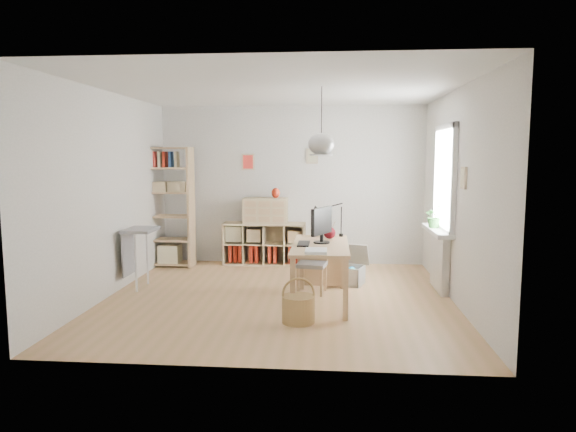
# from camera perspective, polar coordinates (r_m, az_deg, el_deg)

# --- Properties ---
(ground) EXTENTS (4.50, 4.50, 0.00)m
(ground) POSITION_cam_1_polar(r_m,az_deg,el_deg) (6.83, -1.06, -9.07)
(ground) COLOR tan
(ground) RESTS_ON ground
(room_shell) EXTENTS (4.50, 4.50, 4.50)m
(room_shell) POSITION_cam_1_polar(r_m,az_deg,el_deg) (6.39, 3.72, 7.98)
(room_shell) COLOR silver
(room_shell) RESTS_ON ground
(window_unit) EXTENTS (0.07, 1.16, 1.46)m
(window_unit) POSITION_cam_1_polar(r_m,az_deg,el_deg) (7.31, 17.08, 4.01)
(window_unit) COLOR white
(window_unit) RESTS_ON ground
(radiator) EXTENTS (0.10, 0.80, 0.80)m
(radiator) POSITION_cam_1_polar(r_m,az_deg,el_deg) (7.44, 16.51, -4.86)
(radiator) COLOR silver
(radiator) RESTS_ON ground
(windowsill) EXTENTS (0.22, 1.20, 0.06)m
(windowsill) POSITION_cam_1_polar(r_m,az_deg,el_deg) (7.36, 16.24, -1.58)
(windowsill) COLOR white
(windowsill) RESTS_ON radiator
(desk) EXTENTS (0.70, 1.50, 0.75)m
(desk) POSITION_cam_1_polar(r_m,az_deg,el_deg) (6.50, 3.63, -3.95)
(desk) COLOR tan
(desk) RESTS_ON ground
(cube_shelf) EXTENTS (1.40, 0.38, 0.72)m
(cube_shelf) POSITION_cam_1_polar(r_m,az_deg,el_deg) (8.84, -2.74, -3.44)
(cube_shelf) COLOR tan
(cube_shelf) RESTS_ON ground
(tall_bookshelf) EXTENTS (0.80, 0.38, 2.00)m
(tall_bookshelf) POSITION_cam_1_polar(r_m,az_deg,el_deg) (8.80, -13.16, 1.53)
(tall_bookshelf) COLOR tan
(tall_bookshelf) RESTS_ON ground
(side_table) EXTENTS (0.40, 0.55, 0.85)m
(side_table) POSITION_cam_1_polar(r_m,az_deg,el_deg) (7.50, -16.49, -2.69)
(side_table) COLOR gray
(side_table) RESTS_ON ground
(chair) EXTENTS (0.42, 0.42, 0.76)m
(chair) POSITION_cam_1_polar(r_m,az_deg,el_deg) (7.02, 2.76, -5.01)
(chair) COLOR gray
(chair) RESTS_ON ground
(wicker_basket) EXTENTS (0.37, 0.37, 0.51)m
(wicker_basket) POSITION_cam_1_polar(r_m,az_deg,el_deg) (5.83, 1.16, -10.18)
(wicker_basket) COLOR olive
(wicker_basket) RESTS_ON ground
(storage_chest) EXTENTS (0.69, 0.73, 0.55)m
(storage_chest) POSITION_cam_1_polar(r_m,az_deg,el_deg) (7.59, 6.49, -6.09)
(storage_chest) COLOR silver
(storage_chest) RESTS_ON ground
(monitor) EXTENTS (0.26, 0.50, 0.46)m
(monitor) POSITION_cam_1_polar(r_m,az_deg,el_deg) (6.53, 3.77, -0.80)
(monitor) COLOR black
(monitor) RESTS_ON desk
(keyboard) EXTENTS (0.15, 0.38, 0.02)m
(keyboard) POSITION_cam_1_polar(r_m,az_deg,el_deg) (6.45, 1.74, -3.10)
(keyboard) COLOR black
(keyboard) RESTS_ON desk
(task_lamp) EXTENTS (0.41, 0.15, 0.44)m
(task_lamp) POSITION_cam_1_polar(r_m,az_deg,el_deg) (7.03, 4.31, 0.08)
(task_lamp) COLOR black
(task_lamp) RESTS_ON desk
(yarn_ball) EXTENTS (0.16, 0.16, 0.16)m
(yarn_ball) POSITION_cam_1_polar(r_m,az_deg,el_deg) (6.90, 4.64, -1.87)
(yarn_ball) COLOR #4D0A13
(yarn_ball) RESTS_ON desk
(paper_tray) EXTENTS (0.25, 0.31, 0.03)m
(paper_tray) POSITION_cam_1_polar(r_m,az_deg,el_deg) (5.95, 3.14, -3.89)
(paper_tray) COLOR white
(paper_tray) RESTS_ON desk
(drawer_chest) EXTENTS (0.75, 0.35, 0.43)m
(drawer_chest) POSITION_cam_1_polar(r_m,az_deg,el_deg) (8.70, -2.51, 0.62)
(drawer_chest) COLOR tan
(drawer_chest) RESTS_ON cube_shelf
(red_vase) EXTENTS (0.14, 0.14, 0.17)m
(red_vase) POSITION_cam_1_polar(r_m,az_deg,el_deg) (8.65, -1.38, 2.57)
(red_vase) COLOR maroon
(red_vase) RESTS_ON drawer_chest
(potted_plant) EXTENTS (0.35, 0.33, 0.32)m
(potted_plant) POSITION_cam_1_polar(r_m,az_deg,el_deg) (7.44, 15.97, -0.03)
(potted_plant) COLOR #245821
(potted_plant) RESTS_ON windowsill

